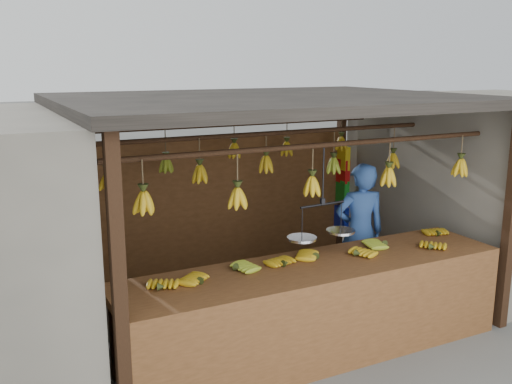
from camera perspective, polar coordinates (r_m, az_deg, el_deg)
ground at (r=6.64m, az=1.19°, el=-11.54°), size 80.00×80.00×0.00m
stall at (r=6.38m, az=-0.12°, el=5.94°), size 4.30×3.30×2.40m
neighbor_right at (r=8.51m, az=23.18°, el=1.02°), size 3.00×3.00×2.30m
counter at (r=5.34m, az=6.75°, el=-9.45°), size 3.83×0.87×0.96m
hanging_bananas at (r=6.16m, az=1.23°, el=2.47°), size 3.63×2.25×0.39m
balance_scale at (r=5.43m, az=6.60°, el=-3.80°), size 0.73×0.30×0.87m
vendor at (r=6.74m, az=10.33°, el=-3.98°), size 0.68×0.54×1.63m
bag_bundles at (r=8.40m, az=8.63°, el=0.73°), size 0.08×0.26×1.23m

